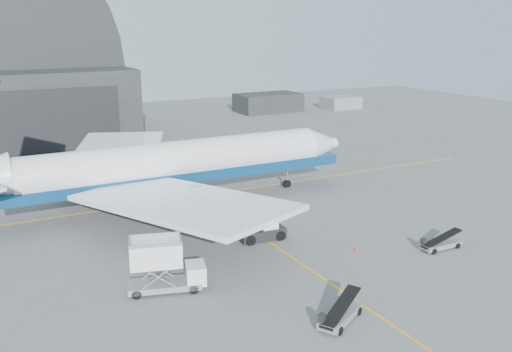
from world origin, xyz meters
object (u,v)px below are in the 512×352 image
airliner (161,166)px  pushback_tug (262,231)px  belt_loader_a (340,315)px  catering_truck (163,266)px  belt_loader_b (440,244)px

airliner → pushback_tug: size_ratio=10.45×
pushback_tug → belt_loader_a: (-2.70, -15.84, -0.21)m
pushback_tug → belt_loader_a: pushback_tug is taller
catering_truck → belt_loader_b: bearing=7.5°
catering_truck → belt_loader_b: (24.25, -3.72, -1.51)m
belt_loader_a → pushback_tug: bearing=51.1°
catering_truck → belt_loader_a: 13.37m
catering_truck → belt_loader_a: bearing=-32.0°
catering_truck → pushback_tug: 13.04m
airliner → belt_loader_b: airliner is taller
pushback_tug → airliner: bearing=115.3°
catering_truck → belt_loader_a: size_ratio=1.38×
airliner → belt_loader_b: 29.37m
catering_truck → belt_loader_b: 24.58m
belt_loader_a → belt_loader_b: (15.40, 6.20, -0.05)m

